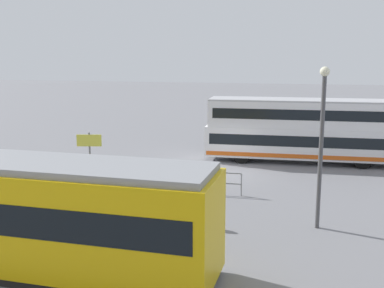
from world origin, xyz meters
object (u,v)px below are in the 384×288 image
at_px(double_decker_bus, 305,130).
at_px(pedestrian_near_railing, 118,185).
at_px(pedestrian_crossing, 186,201).
at_px(street_lamp, 322,135).
at_px(info_sign, 89,148).

bearing_deg(double_decker_bus, pedestrian_near_railing, 52.83).
height_order(pedestrian_near_railing, pedestrian_crossing, pedestrian_near_railing).
xyz_separation_m(double_decker_bus, pedestrian_near_railing, (7.89, 10.41, -1.03)).
relative_size(pedestrian_near_railing, pedestrian_crossing, 1.02).
relative_size(double_decker_bus, street_lamp, 1.97).
height_order(pedestrian_crossing, info_sign, info_sign).
xyz_separation_m(pedestrian_near_railing, pedestrian_crossing, (-3.40, 1.51, -0.02)).
bearing_deg(pedestrian_crossing, double_decker_bus, -110.65).
distance_m(pedestrian_near_railing, info_sign, 4.33).
height_order(double_decker_bus, pedestrian_crossing, double_decker_bus).
distance_m(pedestrian_near_railing, pedestrian_crossing, 3.72).
bearing_deg(double_decker_bus, info_sign, 34.04).
bearing_deg(pedestrian_near_railing, street_lamp, 174.19).
bearing_deg(pedestrian_crossing, street_lamp, -172.34).
distance_m(pedestrian_crossing, street_lamp, 5.65).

